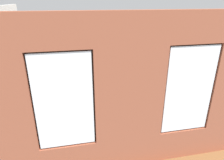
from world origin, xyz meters
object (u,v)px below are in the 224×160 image
couch_by_window (94,136)px  remote_silver (102,95)px  cup_ceramic (113,92)px  couch_left (167,92)px  media_console (24,115)px  potted_plant_corner_near_left (153,70)px  potted_plant_near_tv (38,126)px  potted_plant_corner_far_left (208,117)px  potted_plant_foreground_right (42,78)px  remote_black (108,92)px  papasan_chair (78,82)px  coffee_table (113,94)px  potted_plant_by_left_couch (143,76)px  candle_jar (117,93)px  tv_flatscreen (21,97)px  potted_plant_mid_room_small (117,86)px  potted_plant_between_couches (148,117)px

couch_by_window → remote_silver: size_ratio=10.86×
couch_by_window → cup_ceramic: size_ratio=19.23×
couch_left → media_console: 4.73m
media_console → potted_plant_corner_near_left: 5.32m
potted_plant_near_tv → potted_plant_corner_far_left: bearing=173.0°
potted_plant_near_tv → potted_plant_foreground_right: bearing=-85.6°
remote_black → potted_plant_foreground_right: 2.74m
cup_ceramic → potted_plant_corner_far_left: size_ratio=0.11×
papasan_chair → potted_plant_corner_far_left: bearing=134.0°
coffee_table → cup_ceramic: cup_ceramic is taller
remote_silver → potted_plant_corner_near_left: bearing=-12.6°
remote_silver → potted_plant_by_left_couch: bearing=-11.7°
cup_ceramic → couch_by_window: bearing=65.9°
candle_jar → papasan_chair: bearing=-46.5°
media_console → potted_plant_near_tv: (-0.55, 1.06, 0.27)m
candle_jar → tv_flatscreen: tv_flatscreen is taller
couch_by_window → tv_flatscreen: tv_flatscreen is taller
media_console → papasan_chair: papasan_chair is taller
remote_black → potted_plant_mid_room_small: bearing=-166.1°
couch_left → tv_flatscreen: tv_flatscreen is taller
couch_left → couch_by_window: bearing=-58.8°
potted_plant_mid_room_small → potted_plant_by_left_couch: potted_plant_by_left_couch is taller
potted_plant_mid_room_small → potted_plant_near_tv: size_ratio=0.58×
couch_left → remote_black: (2.10, -0.18, 0.12)m
media_console → tv_flatscreen: bearing=-90.0°
tv_flatscreen → potted_plant_by_left_couch: bearing=-157.2°
remote_black → potted_plant_between_couches: (-0.64, 2.06, 0.22)m
couch_by_window → media_console: couch_by_window is taller
potted_plant_foreground_right → potted_plant_by_left_couch: (-4.00, 0.28, -0.11)m
couch_by_window → tv_flatscreen: 2.45m
couch_by_window → potted_plant_corner_near_left: bearing=-129.3°
coffee_table → potted_plant_by_left_couch: (-1.53, -1.29, 0.07)m
media_console → potted_plant_near_tv: 1.23m
papasan_chair → potted_plant_foreground_right: (1.33, -0.36, 0.13)m
coffee_table → potted_plant_foreground_right: 2.94m
media_console → potted_plant_mid_room_small: 3.39m
potted_plant_corner_near_left → potted_plant_between_couches: (1.61, 3.59, 0.13)m
couch_left → potted_plant_mid_room_small: (1.62, -0.97, -0.03)m
couch_left → potted_plant_corner_far_left: potted_plant_corner_far_left is taller
potted_plant_mid_room_small → potted_plant_corner_far_left: potted_plant_corner_far_left is taller
cup_ceramic → remote_silver: cup_ceramic is taller
remote_silver → tv_flatscreen: size_ratio=0.17×
tv_flatscreen → potted_plant_by_left_couch: (-4.31, -1.81, -0.39)m
couch_left → candle_jar: (1.82, 0.01, 0.16)m
coffee_table → remote_black: bearing=-27.0°
cup_ceramic → coffee_table: bearing=26.6°
couch_by_window → remote_black: size_ratio=10.86×
remote_silver → potted_plant_corner_far_left: potted_plant_corner_far_left is taller
couch_by_window → candle_jar: 2.17m
remote_black → media_console: bearing=-31.0°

